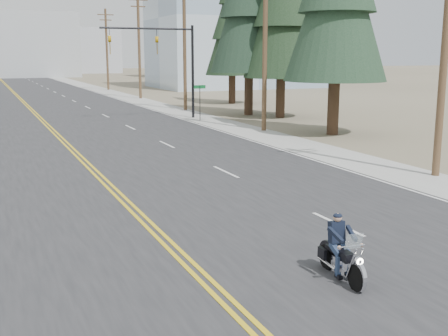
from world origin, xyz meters
name	(u,v)px	position (x,y,z in m)	size (l,w,h in m)	color
ground_plane	(238,314)	(0.00, 0.00, 0.00)	(400.00, 400.00, 0.00)	#776D56
road	(13,92)	(0.00, 70.00, 0.01)	(20.00, 200.00, 0.01)	#303033
sidewalk_right	(101,90)	(11.50, 70.00, 0.01)	(3.00, 200.00, 0.01)	#A5A5A0
traffic_mast_right	(167,53)	(8.98, 32.00, 4.94)	(7.10, 0.26, 7.00)	black
street_sign	(200,96)	(10.80, 30.00, 1.80)	(0.90, 0.06, 2.62)	black
utility_pole_a	(446,30)	(12.50, 8.00, 5.73)	(2.20, 0.30, 11.00)	brown
utility_pole_b	(265,36)	(12.50, 23.00, 5.98)	(2.20, 0.30, 11.50)	brown
utility_pole_c	(185,44)	(12.50, 38.00, 5.73)	(2.20, 0.30, 11.00)	brown
utility_pole_d	(139,44)	(12.50, 53.00, 5.98)	(2.20, 0.30, 11.50)	brown
utility_pole_e	(107,48)	(12.50, 70.00, 5.73)	(2.20, 0.30, 11.00)	brown
glass_building	(235,20)	(32.00, 70.00, 10.00)	(24.00, 16.00, 20.00)	#9EB5CC
haze_bldg_b	(34,45)	(8.00, 125.00, 7.00)	(18.00, 14.00, 14.00)	#ADB2B7
haze_bldg_c	(193,36)	(40.00, 110.00, 9.00)	(16.00, 12.00, 18.00)	#B7BCC6
haze_bldg_e	(91,51)	(25.00, 150.00, 6.00)	(14.00, 14.00, 12.00)	#B7BCC6
motorcyclist	(342,248)	(2.75, 0.62, 0.71)	(0.78, 1.83, 1.43)	black
conifer_mid	(282,0)	(17.28, 29.45, 8.87)	(5.80, 5.80, 15.46)	#382619
conifer_far	(232,20)	(19.23, 42.90, 8.17)	(5.32, 5.32, 14.24)	#382619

